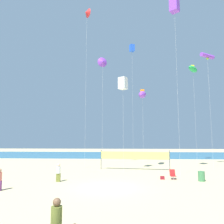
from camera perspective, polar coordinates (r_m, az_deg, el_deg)
ground_plane at (r=17.86m, az=-1.32°, el=-19.32°), size 120.00×120.00×0.00m
ocean_band at (r=50.60m, az=1.46°, el=-11.22°), size 120.00×20.00×0.01m
mother_figure at (r=8.77m, az=-14.51°, el=-26.21°), size 0.39×0.39×1.72m
beachgoer_white_shirt at (r=20.47m, az=-13.97°, el=-15.10°), size 0.36×0.36×1.59m
folding_beach_chair at (r=21.84m, az=15.74°, el=-15.54°), size 0.52×0.65×0.89m
trash_barrel at (r=21.72m, az=22.56°, el=-15.40°), size 0.58×0.58×0.87m
volleyball_net at (r=26.87m, az=5.93°, el=-11.55°), size 8.29×1.13×2.40m
beach_handbag at (r=21.59m, az=13.17°, el=-16.56°), size 0.38×0.19×0.30m
kite_violet_delta at (r=32.12m, az=-2.50°, el=13.07°), size 1.45×0.93×15.54m
kite_green_inflatable at (r=38.18m, az=20.60°, el=10.57°), size 2.39×2.52×15.70m
kite_violet_inflatable at (r=28.99m, az=8.04°, el=4.57°), size 1.52×2.91×10.29m
kite_blue_box at (r=35.64m, az=5.31°, el=16.41°), size 0.88×0.88×18.50m
kite_violet_box at (r=28.05m, az=16.14°, el=25.35°), size 1.26×1.26×19.43m
kite_violet_tube at (r=32.63m, az=23.88°, el=13.35°), size 2.28×1.70×15.11m
kite_red_delta at (r=33.48m, az=-6.66°, el=24.56°), size 1.16×1.29×21.97m
kite_white_box at (r=25.78m, az=2.91°, el=7.55°), size 1.18×1.18×10.97m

